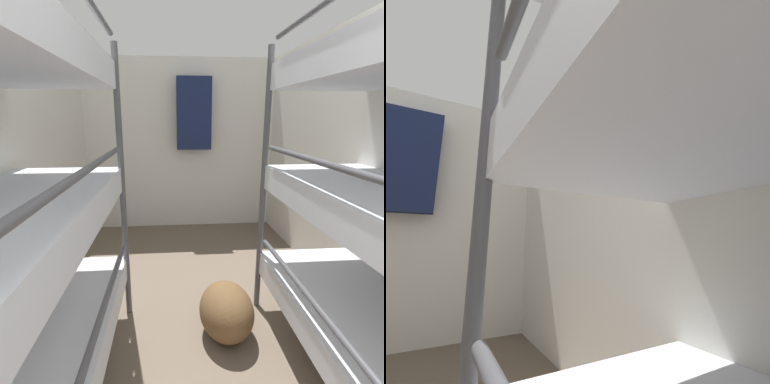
# 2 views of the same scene
# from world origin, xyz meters

# --- Properties ---
(wall_right) EXTENTS (0.06, 4.39, 2.24)m
(wall_right) POSITION_xyz_m (1.28, 2.13, 1.12)
(wall_right) COLOR silver
(wall_right) RESTS_ON ground_plane
(hanging_coat) EXTENTS (0.44, 0.12, 0.90)m
(hanging_coat) POSITION_xyz_m (0.16, 4.15, 1.54)
(hanging_coat) COLOR #192347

